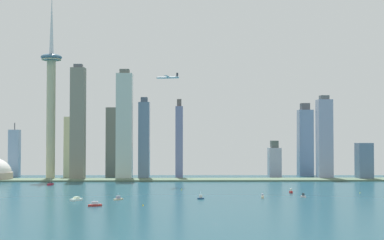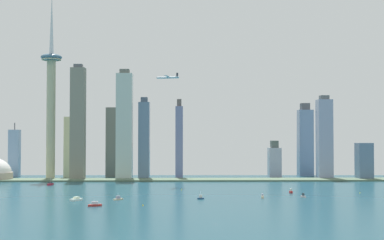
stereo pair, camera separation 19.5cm
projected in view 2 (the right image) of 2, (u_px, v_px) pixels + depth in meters
The scene contains 26 objects.
ground_plane at pixel (215, 222), 435.15m from camera, with size 6000.00×6000.00×0.00m, color #16414F.
waterfront_pier at pixel (198, 180), 872.78m from camera, with size 778.28×54.14×2.23m, color #546C53.
observation_tower at pixel (51, 94), 895.55m from camera, with size 33.24×33.24×297.12m.
skyscraper_0 at pixel (70, 147), 941.41m from camera, with size 18.08×13.44×99.72m.
skyscraper_1 at pixel (305, 141), 988.65m from camera, with size 24.54×25.44×125.19m.
skyscraper_2 at pixel (364, 161), 895.08m from camera, with size 22.74×25.48×57.03m.
skyscraper_3 at pixel (144, 140), 912.68m from camera, with size 17.36×25.54×129.83m.
skyscraper_4 at pixel (112, 142), 959.12m from camera, with size 20.22×16.01×116.05m.
skyscraper_5 at pixel (124, 126), 899.40m from camera, with size 24.97×23.57×173.07m.
skyscraper_6 at pixel (274, 161), 957.38m from camera, with size 20.36×23.50×60.47m.
skyscraper_7 at pixel (14, 153), 968.62m from camera, with size 17.94×14.36×90.81m.
skyscraper_8 at pixel (324, 138), 910.56m from camera, with size 22.87×23.48×132.63m.
skyscraper_9 at pixel (78, 123), 889.27m from camera, with size 22.17×18.72×179.85m.
skyscraper_10 at pixel (179, 141), 928.53m from camera, with size 12.07×13.95×128.03m.
boat_0 at pixel (95, 204), 534.86m from camera, with size 13.09×7.46×4.57m.
boat_1 at pixel (291, 191), 666.25m from camera, with size 2.77×8.37×5.19m.
boat_2 at pixel (76, 199), 583.41m from camera, with size 12.05×15.02×3.95m.
boat_3 at pixel (50, 184), 783.17m from camera, with size 5.33×16.82×10.56m.
boat_4 at pixel (201, 198), 598.88m from camera, with size 7.21×3.89×8.30m.
boat_5 at pixel (118, 198), 590.65m from camera, with size 9.53×10.56×7.09m.
boat_6 at pixel (263, 196), 609.19m from camera, with size 3.86×8.88×4.79m.
boat_7 at pixel (303, 196), 617.87m from camera, with size 5.24×6.23×4.57m.
channel_buoy_0 at pixel (143, 205), 538.10m from camera, with size 1.51×1.51×1.85m, color yellow.
channel_buoy_1 at pixel (360, 192), 663.58m from camera, with size 1.07×1.07×1.81m, color yellow.
channel_buoy_2 at pixel (182, 189), 704.71m from camera, with size 1.15×1.15×2.31m, color yellow.
airplane at pixel (168, 77), 812.96m from camera, with size 32.32×32.27×7.89m.
Camera 2 is at (-26.94, -437.07, 62.46)m, focal length 53.55 mm.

